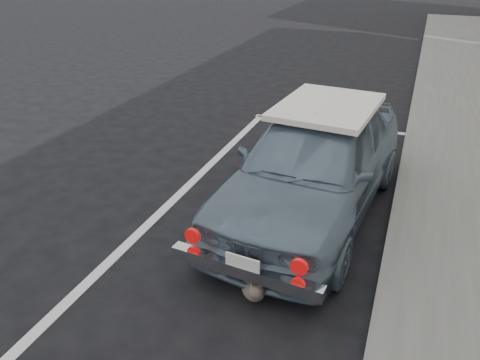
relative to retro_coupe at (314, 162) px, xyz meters
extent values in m
cube|color=silver|center=(-0.34, 3.19, -0.67)|extent=(3.00, 0.12, 0.01)
cube|color=silver|center=(-1.74, -0.31, -0.67)|extent=(0.12, 7.00, 0.01)
imported|color=slate|center=(0.00, 0.00, -0.01)|extent=(1.93, 4.03, 1.33)
cube|color=white|center=(0.04, 0.39, 0.59)|extent=(1.23, 1.58, 0.07)
cube|color=silver|center=(-0.18, -1.89, -0.29)|extent=(1.50, 0.26, 0.12)
cube|color=white|center=(-0.18, -1.94, -0.19)|extent=(0.33, 0.05, 0.17)
cylinder|color=red|center=(-0.70, -1.87, -0.05)|extent=(0.15, 0.05, 0.15)
cylinder|color=red|center=(0.34, -1.97, -0.05)|extent=(0.15, 0.05, 0.15)
cylinder|color=red|center=(-0.70, -1.87, -0.23)|extent=(0.12, 0.05, 0.12)
cylinder|color=red|center=(0.34, -1.97, -0.23)|extent=(0.12, 0.05, 0.12)
ellipsoid|color=#685E4F|center=(-0.13, -1.76, -0.55)|extent=(0.38, 0.44, 0.23)
sphere|color=#685E4F|center=(-0.06, -1.91, -0.47)|extent=(0.15, 0.15, 0.15)
cone|color=#685E4F|center=(-0.10, -1.93, -0.40)|extent=(0.05, 0.05, 0.06)
cone|color=#685E4F|center=(-0.03, -1.89, -0.40)|extent=(0.05, 0.05, 0.06)
cylinder|color=#685E4F|center=(-0.16, -1.56, -0.63)|extent=(0.20, 0.19, 0.03)
camera|label=1|loc=(1.00, -5.07, 2.35)|focal=35.00mm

